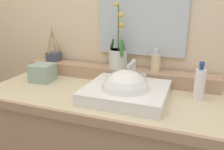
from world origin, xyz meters
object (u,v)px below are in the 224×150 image
object	(u,v)px
sink_basin	(126,94)
potted_plant	(118,55)
soap_dispenser	(156,62)
reed_diffuser	(54,56)
soap_bar	(113,76)
tissue_box	(43,73)
lotion_bottle	(200,83)

from	to	relation	value
sink_basin	potted_plant	bearing A→B (deg)	116.55
soap_dispenser	reed_diffuser	distance (m)	0.71
soap_bar	soap_dispenser	size ratio (longest dim) A/B	0.51
potted_plant	soap_dispenser	bearing A→B (deg)	1.19
sink_basin	tissue_box	bearing A→B (deg)	171.52
potted_plant	reed_diffuser	bearing A→B (deg)	178.15
sink_basin	potted_plant	xyz separation A→B (m)	(-0.13, 0.26, 0.13)
soap_dispenser	lotion_bottle	distance (m)	0.29
soap_bar	reed_diffuser	world-z (taller)	reed_diffuser
potted_plant	lotion_bottle	size ratio (longest dim) A/B	2.03
potted_plant	soap_dispenser	xyz separation A→B (m)	(0.23, 0.00, -0.02)
lotion_bottle	tissue_box	xyz separation A→B (m)	(-0.91, -0.04, -0.03)
reed_diffuser	lotion_bottle	size ratio (longest dim) A/B	1.23
lotion_bottle	tissue_box	distance (m)	0.91
potted_plant	soap_dispenser	world-z (taller)	potted_plant
sink_basin	potted_plant	distance (m)	0.32
reed_diffuser	soap_dispenser	bearing A→B (deg)	-0.86
soap_dispenser	tissue_box	world-z (taller)	soap_dispenser
sink_basin	soap_dispenser	xyz separation A→B (m)	(0.10, 0.27, 0.11)
potted_plant	tissue_box	distance (m)	0.48
reed_diffuser	tissue_box	distance (m)	0.21
soap_bar	sink_basin	bearing A→B (deg)	-45.23
soap_dispenser	tissue_box	bearing A→B (deg)	-164.72
sink_basin	tissue_box	world-z (taller)	sink_basin
sink_basin	reed_diffuser	xyz separation A→B (m)	(-0.61, 0.28, 0.09)
reed_diffuser	sink_basin	bearing A→B (deg)	-24.44
sink_basin	soap_bar	world-z (taller)	sink_basin
soap_bar	reed_diffuser	distance (m)	0.52
soap_bar	potted_plant	distance (m)	0.17
sink_basin	reed_diffuser	bearing A→B (deg)	155.56
sink_basin	lotion_bottle	xyz separation A→B (m)	(0.35, 0.12, 0.06)
potted_plant	reed_diffuser	distance (m)	0.48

